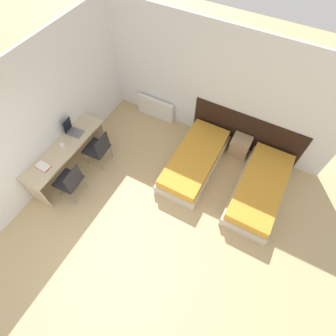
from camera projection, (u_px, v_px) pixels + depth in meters
ground_plane at (113, 269)px, 4.70m from camera, size 20.00×20.00×0.00m
wall_back at (208, 86)px, 5.41m from camera, size 5.63×0.05×2.70m
wall_left at (58, 105)px, 5.10m from camera, size 0.05×4.77×2.70m
headboard_panel at (246, 133)px, 5.83m from camera, size 2.49×0.03×0.99m
bed_near_window at (195, 161)px, 5.75m from camera, size 0.92×2.03×0.45m
bed_near_door at (260, 189)px, 5.36m from camera, size 0.92×2.03×0.45m
nightstand at (240, 146)px, 5.94m from camera, size 0.42×0.34×0.50m
radiator at (156, 108)px, 6.58m from camera, size 0.98×0.12×0.54m
desk at (66, 153)px, 5.42m from camera, size 0.55×1.97×0.74m
chair_near_laptop at (98, 148)px, 5.59m from camera, size 0.48×0.48×0.89m
chair_near_notebook at (70, 181)px, 5.14m from camera, size 0.48×0.48×0.89m
laptop at (72, 130)px, 5.46m from camera, size 0.35×0.26×0.34m
open_notebook at (43, 166)px, 5.03m from camera, size 0.30×0.20×0.02m
mug at (63, 146)px, 5.26m from camera, size 0.08×0.08×0.09m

